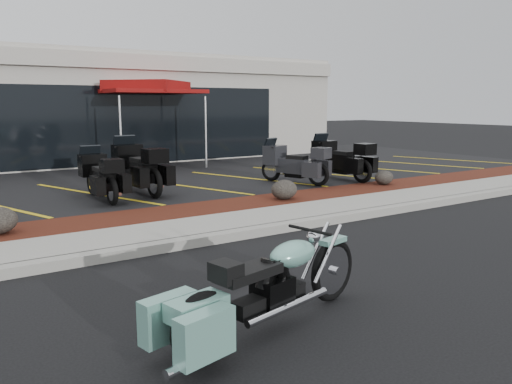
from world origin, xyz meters
TOP-DOWN VIEW (x-y plane):
  - ground at (0.00, 0.00)m, footprint 90.00×90.00m
  - curb at (0.00, 0.90)m, footprint 24.00×0.25m
  - sidewalk at (0.00, 1.60)m, footprint 24.00×1.20m
  - mulch_bed at (0.00, 2.80)m, footprint 24.00×1.20m
  - upper_lot at (0.00, 8.20)m, footprint 26.00×9.60m
  - dealership_building at (0.00, 14.47)m, footprint 18.00×8.16m
  - boulder_mid at (1.13, 2.65)m, footprint 0.60×0.50m
  - boulder_right at (4.48, 2.91)m, footprint 0.51×0.43m
  - hero_cruiser at (-1.54, -1.98)m, footprint 2.79×1.29m
  - touring_black_front at (-2.27, 5.47)m, footprint 0.80×1.99m
  - touring_black_mid at (-1.32, 5.93)m, footprint 1.01×2.32m
  - touring_grey at (2.38, 5.01)m, footprint 1.44×2.15m
  - touring_black_rear at (4.07, 4.96)m, footprint 0.98×2.20m
  - traffic_cone at (-0.61, 7.98)m, footprint 0.38×0.38m
  - popup_canopy at (0.84, 10.03)m, footprint 3.77×3.77m

SIDE VIEW (x-z plane):
  - ground at x=0.00m, z-range 0.00..0.00m
  - curb at x=0.00m, z-range 0.00..0.15m
  - sidewalk at x=0.00m, z-range 0.00..0.15m
  - upper_lot at x=0.00m, z-range 0.00..0.15m
  - mulch_bed at x=0.00m, z-range 0.00..0.16m
  - boulder_right at x=4.48m, z-range 0.16..0.52m
  - boulder_mid at x=1.13m, z-range 0.16..0.59m
  - traffic_cone at x=-0.61m, z-range 0.15..0.65m
  - hero_cruiser at x=-1.54m, z-range 0.00..0.95m
  - touring_black_front at x=-2.27m, z-range 0.15..1.30m
  - touring_grey at x=2.38m, z-range 0.15..1.32m
  - touring_black_rear at x=4.07m, z-range 0.15..1.40m
  - touring_black_mid at x=-1.32m, z-range 0.15..1.47m
  - dealership_building at x=0.00m, z-range 0.01..4.01m
  - popup_canopy at x=0.84m, z-range 1.30..4.10m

